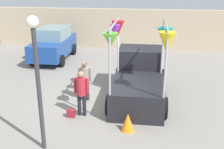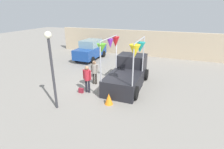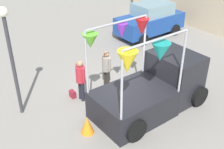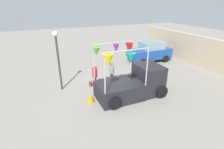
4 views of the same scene
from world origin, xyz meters
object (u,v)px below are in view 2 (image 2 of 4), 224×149
at_px(street_lamp, 51,60).
at_px(folded_kite_bundle_tangerine, 109,99).
at_px(person_vendor, 94,70).
at_px(handbag, 81,90).
at_px(parked_car, 91,50).
at_px(vendor_truck, 128,72).
at_px(person_customer, 87,77).

bearing_deg(street_lamp, folded_kite_bundle_tangerine, 28.70).
height_order(person_vendor, handbag, person_vendor).
relative_size(person_vendor, street_lamp, 0.42).
bearing_deg(parked_car, vendor_truck, -42.64).
distance_m(person_customer, folded_kite_bundle_tangerine, 2.01).
xyz_separation_m(parked_car, person_customer, (3.22, -6.60, 0.05)).
xyz_separation_m(vendor_truck, folded_kite_bundle_tangerine, (-0.23, -2.71, -0.58)).
bearing_deg(street_lamp, vendor_truck, 57.39).
relative_size(person_customer, person_vendor, 1.04).
height_order(vendor_truck, street_lamp, street_lamp).
height_order(person_customer, handbag, person_customer).
xyz_separation_m(handbag, folded_kite_bundle_tangerine, (2.04, -0.64, 0.16)).
bearing_deg(street_lamp, handbag, 81.75).
bearing_deg(parked_car, person_vendor, -60.12).
bearing_deg(person_customer, handbag, -150.26).
height_order(vendor_truck, folded_kite_bundle_tangerine, vendor_truck).
relative_size(parked_car, person_customer, 2.43).
bearing_deg(person_vendor, vendor_truck, 15.86).
bearing_deg(street_lamp, person_customer, 73.43).
height_order(person_customer, folded_kite_bundle_tangerine, person_customer).
bearing_deg(folded_kite_bundle_tangerine, person_vendor, 131.16).
xyz_separation_m(vendor_truck, person_vendor, (-2.08, -0.59, 0.07)).
distance_m(street_lamp, folded_kite_bundle_tangerine, 3.42).
distance_m(person_customer, person_vendor, 1.29).
distance_m(handbag, folded_kite_bundle_tangerine, 2.14).
bearing_deg(street_lamp, parked_car, 106.60).
bearing_deg(vendor_truck, parked_car, 137.36).
xyz_separation_m(person_vendor, handbag, (-0.19, -1.48, -0.81)).
height_order(vendor_truck, person_customer, vendor_truck).
bearing_deg(parked_car, street_lamp, -73.40).
distance_m(person_vendor, folded_kite_bundle_tangerine, 2.89).
distance_m(handbag, street_lamp, 3.03).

